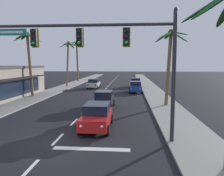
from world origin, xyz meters
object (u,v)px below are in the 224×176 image
(sedan_third_in_queue, at_px, (104,99))
(sedan_parked_nearest_kerb, at_px, (135,87))
(sedan_oncoming_far, at_px, (94,83))
(palm_left_farthest, at_px, (77,55))
(palm_left_third, at_px, (68,54))
(palm_right_second, at_px, (170,52))
(sedan_lead_at_stop_bar, at_px, (97,116))
(sedan_parked_mid_kerb, at_px, (136,82))
(palm_left_second, at_px, (28,50))
(traffic_signal_mast, at_px, (111,48))

(sedan_third_in_queue, height_order, sedan_parked_nearest_kerb, same)
(sedan_oncoming_far, height_order, palm_left_farthest, palm_left_farthest)
(palm_left_third, bearing_deg, sedan_oncoming_far, -18.78)
(sedan_oncoming_far, xyz_separation_m, palm_left_third, (-5.10, 1.73, 5.22))
(sedan_parked_nearest_kerb, relative_size, palm_right_second, 0.57)
(sedan_lead_at_stop_bar, height_order, palm_right_second, palm_right_second)
(sedan_lead_at_stop_bar, xyz_separation_m, palm_right_second, (6.17, 8.08, 4.70))
(sedan_parked_mid_kerb, bearing_deg, palm_left_second, -136.00)
(palm_left_second, relative_size, palm_left_farthest, 0.84)
(sedan_third_in_queue, bearing_deg, palm_left_second, 149.31)
(sedan_parked_nearest_kerb, distance_m, sedan_parked_mid_kerb, 7.66)
(sedan_third_in_queue, height_order, sedan_parked_mid_kerb, same)
(palm_left_farthest, bearing_deg, palm_left_second, -90.30)
(traffic_signal_mast, relative_size, palm_left_third, 1.21)
(sedan_third_in_queue, bearing_deg, palm_left_third, 115.23)
(sedan_third_in_queue, xyz_separation_m, palm_left_second, (-10.42, 6.18, 5.22))
(sedan_third_in_queue, relative_size, sedan_oncoming_far, 1.00)
(palm_left_third, xyz_separation_m, palm_right_second, (15.41, -17.59, -0.52))
(palm_left_farthest, bearing_deg, sedan_oncoming_far, -65.96)
(palm_left_second, bearing_deg, sedan_parked_nearest_kerb, 23.26)
(palm_left_farthest, xyz_separation_m, palm_right_second, (16.77, -30.32, -0.99))
(sedan_parked_nearest_kerb, height_order, palm_left_farthest, palm_left_farthest)
(sedan_lead_at_stop_bar, relative_size, palm_right_second, 0.57)
(sedan_parked_mid_kerb, height_order, palm_left_third, palm_left_third)
(traffic_signal_mast, bearing_deg, sedan_oncoming_far, 101.33)
(sedan_parked_nearest_kerb, bearing_deg, palm_left_third, 151.13)
(sedan_third_in_queue, height_order, palm_left_second, palm_left_second)
(palm_right_second, bearing_deg, sedan_oncoming_far, 123.04)
(sedan_oncoming_far, relative_size, palm_right_second, 0.57)
(sedan_parked_mid_kerb, height_order, palm_left_farthest, palm_left_farthest)
(palm_right_second, bearing_deg, palm_left_third, 131.23)
(traffic_signal_mast, xyz_separation_m, sedan_lead_at_stop_bar, (-1.15, 2.51, -4.33))
(sedan_lead_at_stop_bar, xyz_separation_m, sedan_third_in_queue, (-0.32, 6.72, 0.00))
(sedan_third_in_queue, distance_m, sedan_parked_nearest_kerb, 12.61)
(traffic_signal_mast, height_order, palm_left_farthest, palm_left_farthest)
(sedan_parked_nearest_kerb, height_order, palm_right_second, palm_right_second)
(sedan_oncoming_far, distance_m, palm_left_third, 7.50)
(traffic_signal_mast, bearing_deg, sedan_parked_nearest_kerb, 84.75)
(sedan_third_in_queue, xyz_separation_m, palm_right_second, (6.48, 1.36, 4.70))
(palm_left_third, distance_m, palm_right_second, 23.39)
(traffic_signal_mast, relative_size, sedan_parked_mid_kerb, 2.28)
(sedan_oncoming_far, distance_m, palm_left_second, 13.87)
(traffic_signal_mast, height_order, sedan_parked_mid_kerb, traffic_signal_mast)
(palm_left_second, bearing_deg, palm_right_second, -15.93)
(sedan_parked_mid_kerb, height_order, palm_right_second, palm_right_second)
(sedan_lead_at_stop_bar, bearing_deg, palm_right_second, 52.64)
(sedan_lead_at_stop_bar, bearing_deg, sedan_third_in_queue, 92.71)
(sedan_oncoming_far, distance_m, sedan_parked_nearest_kerb, 8.86)
(traffic_signal_mast, bearing_deg, sedan_parked_mid_kerb, 85.66)
(sedan_parked_nearest_kerb, xyz_separation_m, sedan_parked_mid_kerb, (0.24, 7.65, 0.00))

